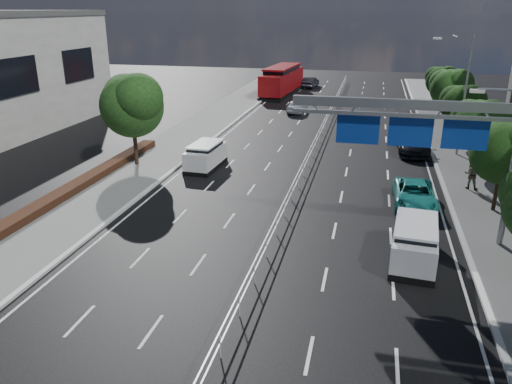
% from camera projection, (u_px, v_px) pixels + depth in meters
% --- Properties ---
extents(ground, '(160.00, 160.00, 0.00)m').
position_uv_depth(ground, '(227.00, 343.00, 16.97)').
color(ground, black).
rests_on(ground, ground).
extents(median_fence, '(0.05, 85.00, 1.02)m').
position_uv_depth(median_fence, '(311.00, 153.00, 37.34)').
color(median_fence, silver).
rests_on(median_fence, ground).
extents(overhead_gantry, '(10.24, 0.38, 7.45)m').
position_uv_depth(overhead_gantry, '(428.00, 127.00, 22.77)').
color(overhead_gantry, gray).
rests_on(overhead_gantry, ground).
extents(streetlight_far, '(2.78, 2.40, 9.00)m').
position_uv_depth(streetlight_far, '(462.00, 87.00, 36.68)').
color(streetlight_far, gray).
rests_on(streetlight_far, ground).
extents(near_tree_back, '(4.84, 4.51, 6.69)m').
position_uv_depth(near_tree_back, '(132.00, 102.00, 34.33)').
color(near_tree_back, black).
rests_on(near_tree_back, ground).
extents(far_tree_d, '(3.85, 3.59, 5.34)m').
position_uv_depth(far_tree_d, '(505.00, 148.00, 26.52)').
color(far_tree_d, black).
rests_on(far_tree_d, ground).
extents(far_tree_e, '(3.63, 3.38, 5.13)m').
position_uv_depth(far_tree_e, '(479.00, 121.00, 33.42)').
color(far_tree_e, black).
rests_on(far_tree_e, ground).
extents(far_tree_f, '(3.52, 3.28, 5.02)m').
position_uv_depth(far_tree_f, '(462.00, 103.00, 40.29)').
color(far_tree_f, black).
rests_on(far_tree_f, ground).
extents(far_tree_g, '(3.96, 3.69, 5.45)m').
position_uv_depth(far_tree_g, '(450.00, 86.00, 47.05)').
color(far_tree_g, black).
rests_on(far_tree_g, ground).
extents(far_tree_h, '(3.41, 3.18, 4.91)m').
position_uv_depth(far_tree_h, '(441.00, 79.00, 54.02)').
color(far_tree_h, black).
rests_on(far_tree_h, ground).
extents(white_minivan, '(2.03, 4.28, 1.82)m').
position_uv_depth(white_minivan, '(206.00, 156.00, 35.20)').
color(white_minivan, black).
rests_on(white_minivan, ground).
extents(red_bus, '(3.93, 12.42, 3.65)m').
position_uv_depth(red_bus, '(282.00, 80.00, 64.94)').
color(red_bus, black).
rests_on(red_bus, ground).
extents(near_car_silver, '(2.00, 4.37, 1.45)m').
position_uv_depth(near_car_silver, '(297.00, 106.00, 54.02)').
color(near_car_silver, '#B1B3B9').
rests_on(near_car_silver, ground).
extents(near_car_dark, '(2.08, 4.60, 1.46)m').
position_uv_depth(near_car_dark, '(310.00, 82.00, 70.97)').
color(near_car_dark, black).
rests_on(near_car_dark, ground).
extents(silver_minivan, '(2.28, 4.61, 1.85)m').
position_uv_depth(silver_minivan, '(415.00, 242.00, 22.18)').
color(silver_minivan, black).
rests_on(silver_minivan, ground).
extents(parked_car_teal, '(2.34, 4.96, 1.37)m').
position_uv_depth(parked_car_teal, '(415.00, 195.00, 28.47)').
color(parked_car_teal, '#1C7E7A').
rests_on(parked_car_teal, ground).
extents(parked_car_dark, '(2.49, 5.72, 1.64)m').
position_uv_depth(parked_car_dark, '(413.00, 142.00, 39.13)').
color(parked_car_dark, black).
rests_on(parked_car_dark, ground).
extents(pedestrian_b, '(1.07, 0.93, 1.88)m').
position_uv_depth(pedestrian_b, '(472.00, 174.00, 30.72)').
color(pedestrian_b, gray).
rests_on(pedestrian_b, sidewalk_far).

